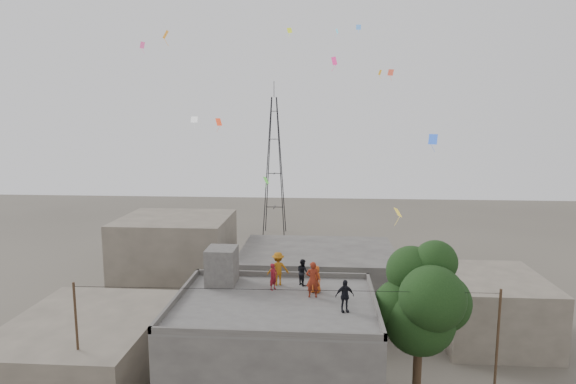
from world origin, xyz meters
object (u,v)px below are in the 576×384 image
transmission_tower (274,166)px  person_dark_adult (345,296)px  tree (423,301)px  stair_head_box (222,266)px  person_red_adult (313,279)px

transmission_tower → person_dark_adult: transmission_tower is taller
transmission_tower → tree: bearing=-73.9°
stair_head_box → person_red_adult: (5.05, -1.79, -0.07)m
person_dark_adult → tree: bearing=4.9°
tree → transmission_tower: (-11.37, 39.40, 2.97)m
tree → person_dark_adult: bearing=-158.4°
stair_head_box → transmission_tower: bearing=91.2°
tree → person_red_adult: bearing=177.7°
stair_head_box → transmission_tower: size_ratio=0.10×
stair_head_box → person_red_adult: size_ratio=1.07×
stair_head_box → person_dark_adult: bearing=-28.5°
tree → person_red_adult: 5.60m
stair_head_box → person_red_adult: bearing=-19.5°
stair_head_box → person_dark_adult: size_ratio=1.29×
transmission_tower → person_red_adult: 39.67m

